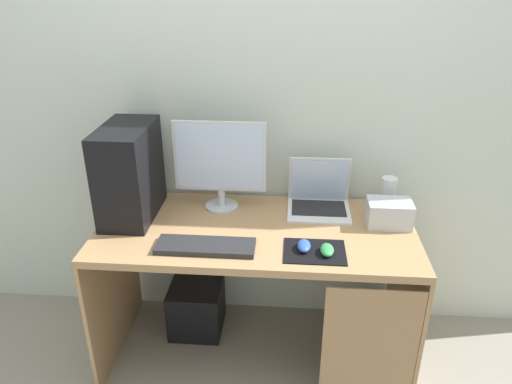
{
  "coord_description": "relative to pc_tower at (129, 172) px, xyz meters",
  "views": [
    {
      "loc": [
        0.15,
        -1.92,
        1.82
      ],
      "look_at": [
        0.0,
        0.0,
        0.92
      ],
      "focal_mm": 33.75,
      "sensor_mm": 36.0,
      "label": 1
    }
  ],
  "objects": [
    {
      "name": "ground_plane",
      "position": [
        0.6,
        -0.08,
        -0.96
      ],
      "size": [
        8.0,
        8.0,
        0.0
      ],
      "primitive_type": "plane",
      "color": "gray"
    },
    {
      "name": "mouse_left",
      "position": [
        0.81,
        -0.26,
        -0.2
      ],
      "size": [
        0.06,
        0.1,
        0.03
      ],
      "primitive_type": "ellipsoid",
      "color": "#2D51B2",
      "rests_on": "mousepad"
    },
    {
      "name": "keyboard",
      "position": [
        0.4,
        -0.28,
        -0.21
      ],
      "size": [
        0.42,
        0.14,
        0.02
      ],
      "primitive_type": "cube",
      "color": "#232326",
      "rests_on": "desk"
    },
    {
      "name": "wall_back",
      "position": [
        0.6,
        0.3,
        0.34
      ],
      "size": [
        4.0,
        0.05,
        2.6
      ],
      "color": "beige",
      "rests_on": "ground_plane"
    },
    {
      "name": "monitor",
      "position": [
        0.41,
        0.1,
        0.02
      ],
      "size": [
        0.44,
        0.16,
        0.44
      ],
      "color": "#B7BCC6",
      "rests_on": "desk"
    },
    {
      "name": "mouse_right",
      "position": [
        0.91,
        -0.29,
        -0.2
      ],
      "size": [
        0.06,
        0.1,
        0.03
      ],
      "primitive_type": "ellipsoid",
      "color": "#338C4C",
      "rests_on": "mousepad"
    },
    {
      "name": "desk",
      "position": [
        0.61,
        -0.09,
        -0.37
      ],
      "size": [
        1.46,
        0.68,
        0.74
      ],
      "color": "#A37A51",
      "rests_on": "ground_plane"
    },
    {
      "name": "laptop",
      "position": [
        0.89,
        0.13,
        -0.17
      ],
      "size": [
        0.3,
        0.25,
        0.25
      ],
      "color": "silver",
      "rests_on": "desk"
    },
    {
      "name": "subwoofer",
      "position": [
        0.26,
        0.07,
        -0.82
      ],
      "size": [
        0.28,
        0.28,
        0.28
      ],
      "primitive_type": "cube",
      "color": "black",
      "rests_on": "ground_plane"
    },
    {
      "name": "speaker",
      "position": [
        1.23,
        0.15,
        -0.14
      ],
      "size": [
        0.07,
        0.07,
        0.17
      ],
      "primitive_type": "cylinder",
      "color": "silver",
      "rests_on": "desk"
    },
    {
      "name": "mousepad",
      "position": [
        0.86,
        -0.27,
        -0.22
      ],
      "size": [
        0.26,
        0.2,
        0.0
      ],
      "primitive_type": "cube",
      "color": "black",
      "rests_on": "desk"
    },
    {
      "name": "pc_tower",
      "position": [
        0.0,
        0.0,
        0.0
      ],
      "size": [
        0.22,
        0.41,
        0.44
      ],
      "primitive_type": "cube",
      "color": "black",
      "rests_on": "desk"
    },
    {
      "name": "projector",
      "position": [
        1.21,
        -0.01,
        -0.16
      ],
      "size": [
        0.2,
        0.14,
        0.12
      ],
      "primitive_type": "cube",
      "color": "#B7BCC6",
      "rests_on": "desk"
    }
  ]
}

